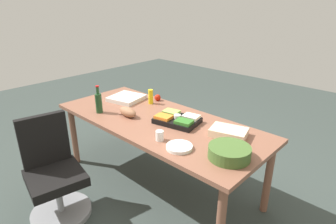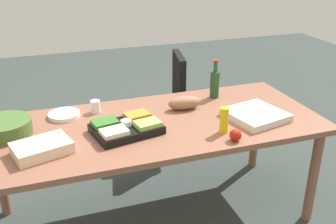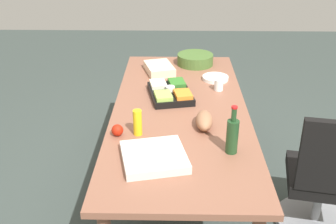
% 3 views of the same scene
% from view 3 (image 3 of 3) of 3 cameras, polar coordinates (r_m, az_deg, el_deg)
% --- Properties ---
extents(ground_plane, '(10.00, 10.00, 0.00)m').
position_cam_3_polar(ground_plane, '(3.42, 1.52, -11.38)').
color(ground_plane, '#37413D').
extents(conference_table, '(2.32, 0.98, 0.78)m').
position_cam_3_polar(conference_table, '(3.04, 1.68, -0.75)').
color(conference_table, brown).
rests_on(conference_table, ground).
extents(office_chair, '(0.57, 0.56, 0.96)m').
position_cam_3_polar(office_chair, '(3.07, 20.63, -9.79)').
color(office_chair, gray).
rests_on(office_chair, ground).
extents(veggie_tray, '(0.47, 0.38, 0.09)m').
position_cam_3_polar(veggie_tray, '(3.18, 0.32, 2.74)').
color(veggie_tray, black).
rests_on(veggie_tray, conference_table).
extents(sheet_cake, '(0.37, 0.30, 0.07)m').
position_cam_3_polar(sheet_cake, '(3.67, -1.22, 6.04)').
color(sheet_cake, beige).
rests_on(sheet_cake, conference_table).
extents(pizza_box, '(0.43, 0.43, 0.05)m').
position_cam_3_polar(pizza_box, '(2.39, -1.95, -6.23)').
color(pizza_box, silver).
rests_on(pizza_box, conference_table).
extents(wine_bottle, '(0.07, 0.07, 0.30)m').
position_cam_3_polar(wine_bottle, '(2.45, 8.90, -3.17)').
color(wine_bottle, '#1F4322').
rests_on(wine_bottle, conference_table).
extents(paper_plate_stack, '(0.25, 0.25, 0.03)m').
position_cam_3_polar(paper_plate_stack, '(3.53, 6.58, 4.70)').
color(paper_plate_stack, white).
rests_on(paper_plate_stack, conference_table).
extents(bread_loaf, '(0.24, 0.12, 0.10)m').
position_cam_3_polar(bread_loaf, '(2.74, 5.03, -1.16)').
color(bread_loaf, '#9A6648').
rests_on(bread_loaf, conference_table).
extents(apple_red, '(0.10, 0.10, 0.08)m').
position_cam_3_polar(apple_red, '(2.65, -7.02, -2.52)').
color(apple_red, '#B61E0D').
rests_on(apple_red, conference_table).
extents(mustard_bottle, '(0.06, 0.06, 0.17)m').
position_cam_3_polar(mustard_bottle, '(2.63, -4.24, -1.47)').
color(mustard_bottle, yellow).
rests_on(mustard_bottle, conference_table).
extents(salad_bowl, '(0.40, 0.40, 0.10)m').
position_cam_3_polar(salad_bowl, '(3.86, 3.79, 7.28)').
color(salad_bowl, '#44642B').
rests_on(salad_bowl, conference_table).
extents(paper_cup, '(0.09, 0.09, 0.09)m').
position_cam_3_polar(paper_cup, '(3.32, 7.04, 3.75)').
color(paper_cup, white).
rests_on(paper_cup, conference_table).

